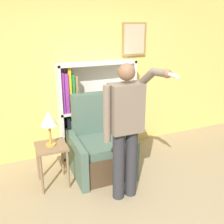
% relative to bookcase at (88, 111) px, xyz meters
% --- Properties ---
extents(ground_plane, '(14.00, 14.00, 0.00)m').
position_rel_bookcase_xyz_m(ground_plane, '(0.06, -1.87, -0.77)').
color(ground_plane, '#9E8966').
extents(wall_back, '(8.00, 0.11, 2.80)m').
position_rel_bookcase_xyz_m(wall_back, '(0.07, 0.16, 0.63)').
color(wall_back, '#E0C160').
rests_on(wall_back, ground_plane).
extents(bookcase, '(1.30, 0.28, 1.57)m').
position_rel_bookcase_xyz_m(bookcase, '(0.00, 0.00, 0.00)').
color(bookcase, silver).
rests_on(bookcase, ground_plane).
extents(armchair, '(0.84, 0.84, 1.16)m').
position_rel_bookcase_xyz_m(armchair, '(-0.03, -0.63, -0.41)').
color(armchair, '#4C3823').
rests_on(armchair, ground_plane).
extents(person_standing, '(0.54, 0.78, 1.74)m').
position_rel_bookcase_xyz_m(person_standing, '(0.05, -1.36, 0.22)').
color(person_standing, '#2D2D33').
rests_on(person_standing, ground_plane).
extents(side_table, '(0.41, 0.41, 0.60)m').
position_rel_bookcase_xyz_m(side_table, '(-0.76, -0.72, -0.28)').
color(side_table, '#846647').
rests_on(side_table, ground_plane).
extents(table_lamp, '(0.22, 0.22, 0.49)m').
position_rel_bookcase_xyz_m(table_lamp, '(-0.76, -0.72, 0.20)').
color(table_lamp, gold).
rests_on(table_lamp, side_table).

